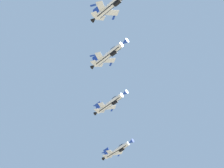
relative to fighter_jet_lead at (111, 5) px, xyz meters
name	(u,v)px	position (x,y,z in m)	size (l,w,h in m)	color
fighter_jet_lead	(111,5)	(0.00, 0.00, 0.00)	(10.95, 14.33, 5.16)	white
fighter_jet_left_wing	(109,54)	(4.31, 19.08, 2.85)	(10.97, 14.33, 5.13)	white
fighter_jet_right_wing	(110,103)	(10.58, 40.11, 3.42)	(10.90, 14.33, 5.25)	white
fighter_jet_left_outer	(117,150)	(19.09, 60.58, 0.35)	(10.94, 14.33, 5.18)	white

